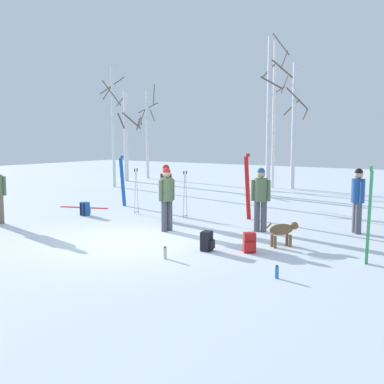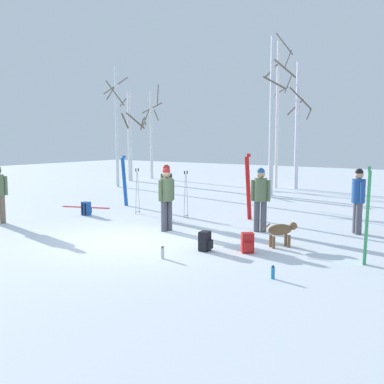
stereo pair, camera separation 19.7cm
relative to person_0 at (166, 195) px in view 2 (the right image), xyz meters
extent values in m
plane|color=white|center=(0.05, -1.45, -0.98)|extent=(60.00, 60.00, 0.00)
cylinder|color=#4C4C56|center=(0.02, 0.09, -0.57)|extent=(0.16, 0.16, 0.82)
cylinder|color=#4C4C56|center=(-0.02, -0.09, -0.57)|extent=(0.16, 0.16, 0.82)
cylinder|color=#566B47|center=(0.00, 0.00, 0.15)|extent=(0.34, 0.34, 0.62)
sphere|color=tan|center=(0.00, 0.00, 0.57)|extent=(0.22, 0.22, 0.22)
sphere|color=#B22626|center=(0.00, 0.00, 0.63)|extent=(0.21, 0.21, 0.21)
cylinder|color=#566B47|center=(0.05, 0.20, 0.13)|extent=(0.10, 0.10, 0.56)
cylinder|color=#566B47|center=(-0.05, -0.20, 0.13)|extent=(0.10, 0.10, 0.56)
cylinder|color=#72604C|center=(-4.66, -1.87, -0.57)|extent=(0.16, 0.16, 0.82)
cylinder|color=#566B47|center=(-4.60, -1.77, 0.13)|extent=(0.10, 0.10, 0.56)
cylinder|color=#4C4C56|center=(2.03, 1.32, -0.57)|extent=(0.16, 0.16, 0.82)
cylinder|color=#4C4C56|center=(2.19, 1.39, -0.57)|extent=(0.16, 0.16, 0.82)
cylinder|color=#566B47|center=(2.11, 1.35, 0.15)|extent=(0.34, 0.34, 0.62)
sphere|color=tan|center=(2.11, 1.35, 0.57)|extent=(0.22, 0.22, 0.22)
sphere|color=#265999|center=(2.11, 1.35, 0.63)|extent=(0.21, 0.21, 0.21)
cylinder|color=#566B47|center=(1.91, 1.28, 0.13)|extent=(0.10, 0.10, 0.56)
cylinder|color=#566B47|center=(2.31, 1.43, 0.13)|extent=(0.10, 0.10, 0.56)
cylinder|color=#1E2338|center=(-0.90, 1.18, -0.57)|extent=(0.16, 0.16, 0.82)
cylinder|color=#1E2338|center=(-0.83, 1.02, -0.57)|extent=(0.16, 0.16, 0.82)
cylinder|color=black|center=(-0.86, 1.10, 0.15)|extent=(0.34, 0.34, 0.62)
sphere|color=#997051|center=(-0.86, 1.10, 0.57)|extent=(0.22, 0.22, 0.22)
sphere|color=#B22626|center=(-0.86, 1.10, 0.63)|extent=(0.21, 0.21, 0.21)
cylinder|color=black|center=(-0.95, 1.29, 0.13)|extent=(0.10, 0.10, 0.56)
cylinder|color=black|center=(-0.77, 0.91, 0.13)|extent=(0.10, 0.10, 0.56)
cylinder|color=#4C4C56|center=(4.26, 2.64, -0.57)|extent=(0.16, 0.16, 0.82)
cylinder|color=#4C4C56|center=(4.37, 2.50, -0.57)|extent=(0.16, 0.16, 0.82)
cylinder|color=#1E478C|center=(4.31, 2.57, 0.15)|extent=(0.34, 0.34, 0.62)
sphere|color=tan|center=(4.31, 2.57, 0.57)|extent=(0.22, 0.22, 0.22)
sphere|color=black|center=(4.31, 2.57, 0.63)|extent=(0.21, 0.21, 0.21)
cylinder|color=#1E478C|center=(4.18, 2.74, 0.13)|extent=(0.10, 0.10, 0.56)
cylinder|color=#1E478C|center=(4.45, 2.41, 0.13)|extent=(0.10, 0.10, 0.56)
ellipsoid|color=brown|center=(3.27, 0.04, -0.57)|extent=(0.55, 0.61, 0.26)
sphere|color=brown|center=(3.48, 0.31, -0.51)|extent=(0.18, 0.18, 0.18)
ellipsoid|color=brown|center=(3.52, 0.36, -0.53)|extent=(0.11, 0.12, 0.06)
cylinder|color=brown|center=(3.05, -0.23, -0.49)|extent=(0.15, 0.17, 0.17)
cylinder|color=brown|center=(3.33, 0.25, -0.84)|extent=(0.07, 0.07, 0.28)
cylinder|color=brown|center=(3.45, 0.15, -0.84)|extent=(0.07, 0.07, 0.28)
cylinder|color=brown|center=(3.09, -0.06, -0.84)|extent=(0.07, 0.07, 0.28)
cylinder|color=brown|center=(3.21, -0.16, -0.84)|extent=(0.07, 0.07, 0.28)
cube|color=blue|center=(-4.10, 2.77, -0.10)|extent=(0.12, 0.15, 1.77)
cube|color=blue|center=(-4.10, 2.77, 0.83)|extent=(0.05, 0.06, 0.10)
cube|color=blue|center=(-4.14, 2.72, -0.10)|extent=(0.12, 0.15, 1.77)
cube|color=blue|center=(-4.14, 2.72, 0.83)|extent=(0.05, 0.06, 0.10)
cube|color=red|center=(0.95, 2.79, -0.01)|extent=(0.14, 0.15, 1.94)
cube|color=red|center=(0.95, 2.79, 1.00)|extent=(0.05, 0.06, 0.10)
cube|color=red|center=(0.99, 2.83, -0.01)|extent=(0.14, 0.15, 1.94)
cube|color=red|center=(0.99, 2.83, 1.00)|extent=(0.05, 0.06, 0.10)
cube|color=green|center=(5.25, -0.34, -0.05)|extent=(0.04, 0.15, 1.86)
cube|color=green|center=(5.25, -0.34, 0.92)|extent=(0.02, 0.06, 0.10)
cube|color=green|center=(5.26, -0.28, -0.05)|extent=(0.04, 0.15, 1.86)
cube|color=green|center=(5.26, -0.28, 0.92)|extent=(0.02, 0.06, 0.10)
cube|color=red|center=(-4.96, 1.57, -0.97)|extent=(1.75, 0.69, 0.02)
cube|color=#333338|center=(-4.91, 1.58, -0.95)|extent=(0.13, 0.10, 0.03)
cube|color=red|center=(-4.99, 1.66, -0.97)|extent=(1.75, 0.69, 0.02)
cube|color=#333338|center=(-4.94, 1.68, -0.95)|extent=(0.13, 0.10, 0.03)
cylinder|color=#B2B2BC|center=(-2.51, 1.70, -0.28)|extent=(0.02, 0.10, 1.41)
cylinder|color=black|center=(-2.51, 1.70, 0.48)|extent=(0.04, 0.04, 0.10)
cylinder|color=black|center=(-2.51, 1.70, -0.91)|extent=(0.07, 0.07, 0.01)
cylinder|color=#B2B2BC|center=(-2.51, 1.59, -0.28)|extent=(0.02, 0.10, 1.41)
cylinder|color=black|center=(-2.51, 1.59, 0.48)|extent=(0.04, 0.04, 0.10)
cylinder|color=black|center=(-2.51, 1.59, -0.91)|extent=(0.07, 0.07, 0.01)
cylinder|color=#B2B2BC|center=(-0.76, 2.02, -0.29)|extent=(0.02, 0.10, 1.38)
cylinder|color=black|center=(-0.76, 2.02, 0.45)|extent=(0.04, 0.04, 0.10)
cylinder|color=black|center=(-0.76, 2.02, -0.91)|extent=(0.07, 0.07, 0.01)
cylinder|color=#B2B2BC|center=(-0.76, 1.89, -0.29)|extent=(0.02, 0.10, 1.38)
cylinder|color=black|center=(-0.76, 1.89, 0.45)|extent=(0.04, 0.04, 0.10)
cylinder|color=black|center=(-0.76, 1.89, -0.91)|extent=(0.07, 0.07, 0.01)
cube|color=#1E4C99|center=(-3.69, 0.48, -0.76)|extent=(0.27, 0.21, 0.44)
cube|color=#1E4C99|center=(-3.70, 0.61, -0.83)|extent=(0.20, 0.07, 0.20)
cube|color=black|center=(-3.62, 0.37, -0.76)|extent=(0.04, 0.03, 0.37)
cube|color=black|center=(-3.76, 0.36, -0.76)|extent=(0.04, 0.03, 0.37)
cube|color=red|center=(2.89, -0.82, -0.76)|extent=(0.33, 0.32, 0.44)
cube|color=red|center=(2.97, -0.92, -0.83)|extent=(0.19, 0.17, 0.20)
cube|color=black|center=(2.76, -0.78, -0.76)|extent=(0.04, 0.04, 0.37)
cube|color=black|center=(2.88, -0.69, -0.76)|extent=(0.04, 0.04, 0.37)
cube|color=black|center=(2.04, -1.23, -0.76)|extent=(0.23, 0.28, 0.44)
cube|color=black|center=(2.17, -1.21, -0.83)|extent=(0.09, 0.20, 0.20)
cube|color=black|center=(1.94, -1.31, -0.76)|extent=(0.03, 0.04, 0.37)
cube|color=black|center=(1.92, -1.17, -0.76)|extent=(0.03, 0.04, 0.37)
cylinder|color=#1E72BF|center=(4.16, -2.23, -0.87)|extent=(0.07, 0.07, 0.22)
cylinder|color=black|center=(4.16, -2.23, -0.75)|extent=(0.04, 0.04, 0.02)
cylinder|color=silver|center=(1.68, -2.29, -0.86)|extent=(0.07, 0.07, 0.23)
cylinder|color=black|center=(1.68, -2.29, -0.73)|extent=(0.05, 0.05, 0.02)
cylinder|color=silver|center=(-10.74, 12.20, 1.69)|extent=(0.18, 0.18, 5.34)
cylinder|color=brown|center=(-11.01, 11.92, 2.54)|extent=(0.63, 0.61, 0.56)
cylinder|color=brown|center=(-10.44, 12.49, 4.11)|extent=(0.66, 0.68, 1.22)
cylinder|color=brown|center=(-11.09, 12.72, 3.38)|extent=(1.09, 0.76, 0.69)
cylinder|color=brown|center=(-10.42, 12.30, 2.89)|extent=(0.27, 0.70, 0.65)
cylinder|color=brown|center=(-11.12, 12.15, 2.74)|extent=(0.18, 0.82, 1.12)
cylinder|color=silver|center=(-10.68, 10.19, 1.58)|extent=(0.25, 0.25, 5.13)
cylinder|color=brown|center=(-10.75, 9.88, 2.49)|extent=(0.70, 0.25, 0.91)
cylinder|color=brown|center=(-10.09, 10.03, 2.49)|extent=(0.40, 1.24, 0.92)
cylinder|color=brown|center=(-10.19, 10.71, 2.29)|extent=(1.13, 1.06, 0.65)
cylinder|color=silver|center=(-8.98, 7.39, 2.05)|extent=(0.15, 0.15, 6.06)
cylinder|color=brown|center=(-9.31, 7.33, 3.74)|extent=(0.19, 0.72, 0.67)
cylinder|color=brown|center=(-9.42, 7.82, 4.19)|extent=(0.92, 0.94, 0.91)
cylinder|color=brown|center=(-8.84, 7.73, 3.31)|extent=(0.72, 0.33, 0.39)
cylinder|color=brown|center=(-8.71, 7.04, 3.72)|extent=(0.77, 0.60, 1.24)
cylinder|color=silver|center=(-2.10, 11.57, 2.63)|extent=(0.15, 0.15, 7.22)
cylinder|color=brown|center=(-1.77, 11.89, 5.31)|extent=(0.70, 0.74, 0.76)
cylinder|color=brown|center=(-1.73, 11.90, 4.12)|extent=(0.71, 0.81, 0.73)
cylinder|color=brown|center=(-2.19, 11.99, 3.80)|extent=(0.87, 0.23, 0.53)
cylinder|color=brown|center=(-1.70, 11.32, 5.96)|extent=(0.57, 0.88, 0.97)
cylinder|color=silver|center=(-1.15, 11.80, 2.09)|extent=(0.20, 0.20, 6.14)
cylinder|color=brown|center=(-0.68, 12.08, 2.66)|extent=(0.63, 0.99, 0.49)
cylinder|color=brown|center=(-0.85, 11.38, 3.39)|extent=(0.92, 0.67, 1.05)
cylinder|color=brown|center=(-1.39, 12.10, 3.03)|extent=(0.69, 0.58, 0.82)
cylinder|color=silver|center=(-1.03, 8.65, 2.40)|extent=(0.20, 0.20, 6.76)
cylinder|color=brown|center=(-0.76, 8.26, 3.80)|extent=(0.84, 0.61, 0.56)
cylinder|color=brown|center=(-1.20, 8.86, 4.38)|extent=(0.51, 0.43, 0.63)
cylinder|color=brown|center=(-0.38, 8.46, 4.36)|extent=(0.45, 1.35, 0.66)
camera|label=1|loc=(7.33, -9.64, 1.52)|focal=42.67mm
camera|label=2|loc=(7.49, -9.53, 1.52)|focal=42.67mm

